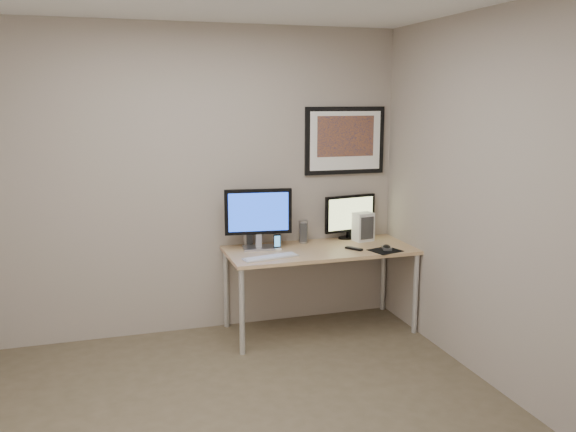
% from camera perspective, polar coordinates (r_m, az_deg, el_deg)
% --- Properties ---
extents(floor, '(3.60, 3.60, 0.00)m').
position_cam_1_polar(floor, '(4.01, -4.27, -18.87)').
color(floor, brown).
rests_on(floor, ground).
extents(room, '(3.60, 3.60, 3.60)m').
position_cam_1_polar(room, '(3.94, -6.09, 5.80)').
color(room, white).
rests_on(room, ground).
extents(desk, '(1.60, 0.70, 0.73)m').
position_cam_1_polar(desk, '(5.23, 3.00, -3.76)').
color(desk, '#A28A4E').
rests_on(desk, floor).
extents(framed_art, '(0.75, 0.04, 0.60)m').
position_cam_1_polar(framed_art, '(5.51, 5.35, 7.05)').
color(framed_art, black).
rests_on(framed_art, room).
extents(monitor_large, '(0.57, 0.21, 0.52)m').
position_cam_1_polar(monitor_large, '(5.14, -2.79, -0.01)').
color(monitor_large, '#B2B2B7').
rests_on(monitor_large, desk).
extents(monitor_tv, '(0.51, 0.15, 0.40)m').
position_cam_1_polar(monitor_tv, '(5.57, 5.83, 0.05)').
color(monitor_tv, black).
rests_on(monitor_tv, desk).
extents(speaker_left, '(0.08, 0.08, 0.18)m').
position_cam_1_polar(speaker_left, '(5.31, -3.78, -1.82)').
color(speaker_left, '#B2B2B7').
rests_on(speaker_left, desk).
extents(speaker_right, '(0.10, 0.10, 0.20)m').
position_cam_1_polar(speaker_right, '(5.40, 1.44, -1.47)').
color(speaker_right, '#B2B2B7').
rests_on(speaker_right, desk).
extents(phone_dock, '(0.06, 0.06, 0.13)m').
position_cam_1_polar(phone_dock, '(5.16, -1.02, -2.44)').
color(phone_dock, black).
rests_on(phone_dock, desk).
extents(keyboard, '(0.47, 0.21, 0.02)m').
position_cam_1_polar(keyboard, '(4.91, -1.64, -3.87)').
color(keyboard, silver).
rests_on(keyboard, desk).
extents(mousepad, '(0.29, 0.27, 0.00)m').
position_cam_1_polar(mousepad, '(5.20, 9.08, -3.21)').
color(mousepad, black).
rests_on(mousepad, desk).
extents(mouse, '(0.10, 0.13, 0.04)m').
position_cam_1_polar(mouse, '(5.23, 9.22, -2.88)').
color(mouse, black).
rests_on(mouse, mousepad).
extents(remote, '(0.12, 0.16, 0.02)m').
position_cam_1_polar(remote, '(5.20, 6.18, -3.03)').
color(remote, black).
rests_on(remote, desk).
extents(fan_unit, '(0.19, 0.15, 0.26)m').
position_cam_1_polar(fan_unit, '(5.51, 7.04, -1.01)').
color(fan_unit, silver).
rests_on(fan_unit, desk).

